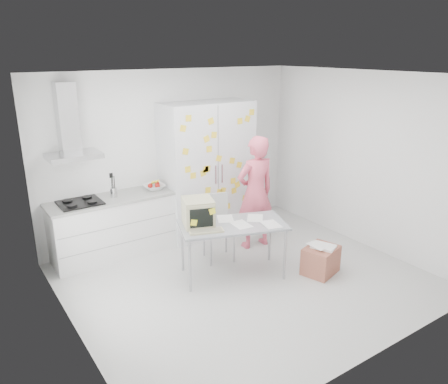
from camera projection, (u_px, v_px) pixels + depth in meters
floor at (245, 279)px, 5.96m from camera, size 4.50×4.00×0.02m
walls at (216, 172)px, 6.11m from camera, size 4.52×4.01×2.70m
ceiling at (249, 75)px, 5.12m from camera, size 4.50×4.00×0.02m
counter_run at (113, 226)px, 6.51m from camera, size 1.84×0.63×1.28m
range_hood at (69, 129)px, 5.92m from camera, size 0.70×0.48×1.01m
tall_cabinet at (207, 169)px, 7.17m from camera, size 1.50×0.68×2.20m
person at (255, 193)px, 6.70m from camera, size 0.67×0.46×1.77m
desk at (211, 218)px, 5.77m from camera, size 1.57×1.14×1.12m
chair at (217, 223)px, 6.43m from camera, size 0.54×0.54×0.97m
cardboard_box at (321, 260)px, 6.06m from camera, size 0.57×0.51×0.42m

